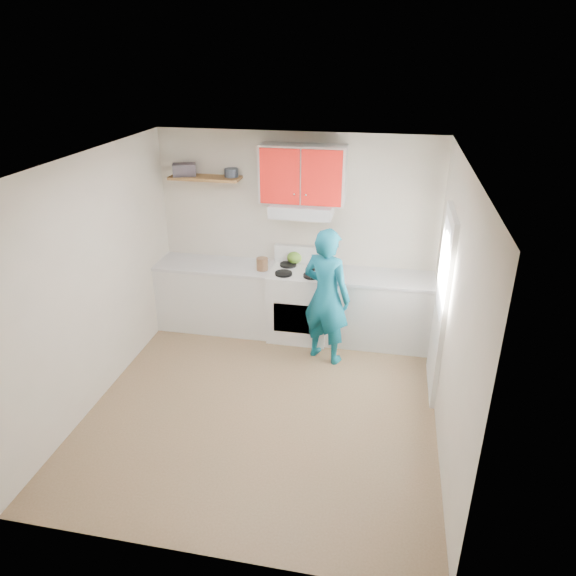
% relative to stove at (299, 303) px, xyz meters
% --- Properties ---
extents(floor, '(3.80, 3.80, 0.00)m').
position_rel_stove_xyz_m(floor, '(-0.10, -1.57, -0.46)').
color(floor, brown).
rests_on(floor, ground).
extents(ceiling, '(3.60, 3.80, 0.04)m').
position_rel_stove_xyz_m(ceiling, '(-0.10, -1.57, 2.14)').
color(ceiling, white).
rests_on(ceiling, floor).
extents(back_wall, '(3.60, 0.04, 2.60)m').
position_rel_stove_xyz_m(back_wall, '(-0.10, 0.32, 0.84)').
color(back_wall, beige).
rests_on(back_wall, floor).
extents(front_wall, '(3.60, 0.04, 2.60)m').
position_rel_stove_xyz_m(front_wall, '(-0.10, -3.47, 0.84)').
color(front_wall, beige).
rests_on(front_wall, floor).
extents(left_wall, '(0.04, 3.80, 2.60)m').
position_rel_stove_xyz_m(left_wall, '(-1.90, -1.57, 0.84)').
color(left_wall, beige).
rests_on(left_wall, floor).
extents(right_wall, '(0.04, 3.80, 2.60)m').
position_rel_stove_xyz_m(right_wall, '(1.70, -1.57, 0.84)').
color(right_wall, beige).
rests_on(right_wall, floor).
extents(door, '(0.05, 0.85, 2.05)m').
position_rel_stove_xyz_m(door, '(1.68, -0.88, 0.56)').
color(door, white).
rests_on(door, floor).
extents(door_glass, '(0.01, 0.55, 0.95)m').
position_rel_stove_xyz_m(door_glass, '(1.65, -0.88, 0.99)').
color(door_glass, white).
rests_on(door_glass, door).
extents(counter_left, '(1.52, 0.60, 0.90)m').
position_rel_stove_xyz_m(counter_left, '(-1.14, 0.02, -0.01)').
color(counter_left, silver).
rests_on(counter_left, floor).
extents(counter_right, '(1.32, 0.60, 0.90)m').
position_rel_stove_xyz_m(counter_right, '(1.04, 0.02, -0.01)').
color(counter_right, silver).
rests_on(counter_right, floor).
extents(stove, '(0.76, 0.65, 0.92)m').
position_rel_stove_xyz_m(stove, '(0.00, 0.00, 0.00)').
color(stove, white).
rests_on(stove, floor).
extents(range_hood, '(0.76, 0.44, 0.15)m').
position_rel_stove_xyz_m(range_hood, '(0.00, 0.10, 1.24)').
color(range_hood, silver).
rests_on(range_hood, back_wall).
extents(upper_cabinets, '(1.02, 0.33, 0.70)m').
position_rel_stove_xyz_m(upper_cabinets, '(0.00, 0.16, 1.66)').
color(upper_cabinets, red).
rests_on(upper_cabinets, back_wall).
extents(shelf, '(0.90, 0.30, 0.04)m').
position_rel_stove_xyz_m(shelf, '(-1.25, 0.18, 1.56)').
color(shelf, brown).
rests_on(shelf, back_wall).
extents(books, '(0.34, 0.29, 0.15)m').
position_rel_stove_xyz_m(books, '(-1.52, 0.17, 1.65)').
color(books, '#453D45').
rests_on(books, shelf).
extents(tin, '(0.19, 0.19, 0.11)m').
position_rel_stove_xyz_m(tin, '(-0.92, 0.21, 1.63)').
color(tin, '#333D4C').
rests_on(tin, shelf).
extents(kettle, '(0.24, 0.24, 0.17)m').
position_rel_stove_xyz_m(kettle, '(-0.11, 0.25, 0.54)').
color(kettle, '#4D7721').
rests_on(kettle, stove).
extents(crock, '(0.17, 0.17, 0.18)m').
position_rel_stove_xyz_m(crock, '(-0.48, -0.05, 0.53)').
color(crock, brown).
rests_on(crock, counter_left).
extents(cutting_board, '(0.35, 0.29, 0.02)m').
position_rel_stove_xyz_m(cutting_board, '(0.73, -0.05, 0.45)').
color(cutting_board, olive).
rests_on(cutting_board, counter_right).
extents(silicone_mat, '(0.38, 0.34, 0.01)m').
position_rel_stove_xyz_m(silicone_mat, '(1.39, -0.03, 0.44)').
color(silicone_mat, '#B01223').
rests_on(silicone_mat, counter_right).
extents(person, '(0.72, 0.61, 1.68)m').
position_rel_stove_xyz_m(person, '(0.41, -0.51, 0.38)').
color(person, '#0C5C74').
rests_on(person, floor).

